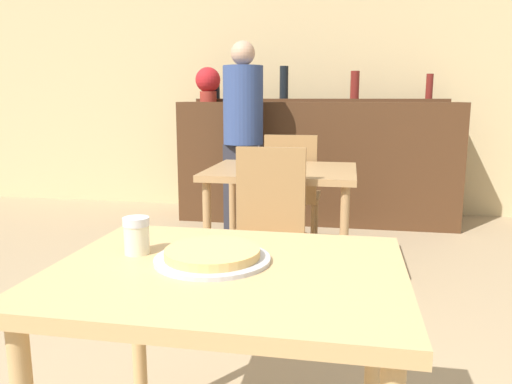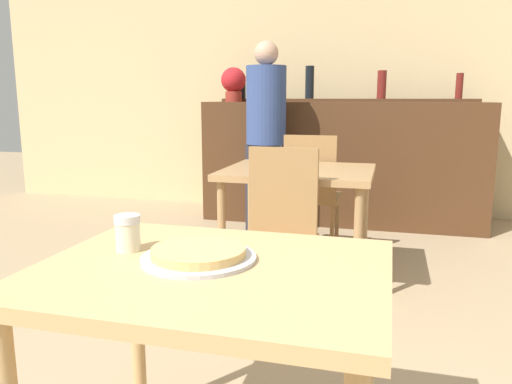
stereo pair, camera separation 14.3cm
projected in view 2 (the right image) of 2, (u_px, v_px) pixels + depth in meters
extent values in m
cube|color=#D1B784|center=(349.00, 76.00, 5.06)|extent=(8.00, 0.05, 2.80)
cube|color=tan|center=(212.00, 273.00, 1.34)|extent=(0.94, 0.75, 0.04)
cylinder|color=tan|center=(137.00, 330.00, 1.81)|extent=(0.05, 0.05, 0.69)
cylinder|color=tan|center=(367.00, 361.00, 1.60)|extent=(0.05, 0.05, 0.69)
cube|color=#A87F51|center=(298.00, 172.00, 3.14)|extent=(0.92, 0.78, 0.04)
cylinder|color=#A87F51|center=(222.00, 238.00, 3.00)|extent=(0.05, 0.05, 0.70)
cylinder|color=#A87F51|center=(358.00, 248.00, 2.80)|extent=(0.05, 0.05, 0.70)
cylinder|color=#A87F51|center=(251.00, 214.00, 3.63)|extent=(0.05, 0.05, 0.70)
cylinder|color=#A87F51|center=(364.00, 221.00, 3.42)|extent=(0.05, 0.05, 0.70)
cube|color=#4C2D19|center=(341.00, 163.00, 4.73)|extent=(2.60, 0.56, 1.14)
cube|color=#4C2D19|center=(344.00, 100.00, 4.76)|extent=(2.39, 0.24, 0.03)
cylinder|color=black|center=(242.00, 87.00, 4.99)|extent=(0.06, 0.06, 0.22)
cylinder|color=black|center=(310.00, 82.00, 4.81)|extent=(0.08, 0.08, 0.31)
cylinder|color=maroon|center=(382.00, 85.00, 4.64)|extent=(0.08, 0.08, 0.26)
cylinder|color=maroon|center=(459.00, 86.00, 4.47)|extent=(0.06, 0.06, 0.23)
cube|color=olive|center=(275.00, 244.00, 2.59)|extent=(0.40, 0.40, 0.04)
cube|color=olive|center=(283.00, 190.00, 2.72)|extent=(0.38, 0.04, 0.47)
cylinder|color=olive|center=(235.00, 293.00, 2.51)|extent=(0.03, 0.03, 0.41)
cylinder|color=olive|center=(301.00, 300.00, 2.43)|extent=(0.03, 0.03, 0.41)
cylinder|color=olive|center=(253.00, 271.00, 2.84)|extent=(0.03, 0.03, 0.41)
cylinder|color=olive|center=(312.00, 277.00, 2.75)|extent=(0.03, 0.03, 0.41)
cube|color=olive|center=(313.00, 197.00, 3.80)|extent=(0.40, 0.40, 0.04)
cube|color=olive|center=(310.00, 168.00, 3.58)|extent=(0.38, 0.04, 0.47)
cylinder|color=olive|center=(337.00, 222.00, 3.96)|extent=(0.03, 0.03, 0.41)
cylinder|color=olive|center=(295.00, 219.00, 4.05)|extent=(0.03, 0.03, 0.41)
cylinder|color=olive|center=(332.00, 233.00, 3.64)|extent=(0.03, 0.03, 0.41)
cylinder|color=olive|center=(286.00, 230.00, 3.73)|extent=(0.03, 0.03, 0.41)
cylinder|color=#B7B7BC|center=(199.00, 258.00, 1.38)|extent=(0.32, 0.32, 0.01)
cylinder|color=#E0B266|center=(199.00, 252.00, 1.38)|extent=(0.26, 0.26, 0.02)
cylinder|color=beige|center=(128.00, 237.00, 1.46)|extent=(0.07, 0.07, 0.08)
cylinder|color=silver|center=(127.00, 219.00, 1.45)|extent=(0.08, 0.08, 0.02)
cube|color=#2D2D38|center=(266.00, 189.00, 4.37)|extent=(0.32, 0.18, 0.79)
cylinder|color=#33477F|center=(266.00, 105.00, 4.23)|extent=(0.34, 0.34, 0.66)
sphere|color=tan|center=(266.00, 53.00, 4.15)|extent=(0.20, 0.20, 0.20)
cylinder|color=maroon|center=(234.00, 97.00, 4.84)|extent=(0.16, 0.16, 0.10)
sphere|color=red|center=(233.00, 80.00, 4.81)|extent=(0.24, 0.24, 0.24)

